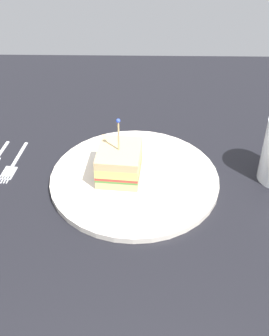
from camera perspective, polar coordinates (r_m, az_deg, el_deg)
The scene contains 4 objects.
ground_plane at distance 80.48cm, azimuth 0.00°, elevation -2.27°, with size 105.46×105.46×2.00cm, color black.
plate at distance 79.50cm, azimuth 0.00°, elevation -1.43°, with size 29.41×29.41×1.05cm, color silver.
sandwich_half_center at distance 77.93cm, azimuth -1.92°, elevation 0.69°, with size 9.11×7.94×11.53cm.
fork at distance 85.83cm, azimuth -15.15°, elevation 0.13°, with size 12.82×2.95×0.35cm.
Camera 1 is at (-61.37, -1.07, 51.06)cm, focal length 48.57 mm.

